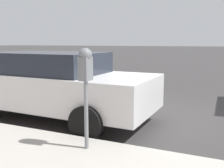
# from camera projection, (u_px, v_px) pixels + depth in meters

# --- Properties ---
(ground_plane) EXTENTS (220.00, 220.00, 0.00)m
(ground_plane) POSITION_uv_depth(u_px,v_px,m) (151.00, 115.00, 6.20)
(ground_plane) COLOR #3D3A3A
(parking_meter) EXTENTS (0.21, 0.19, 1.50)m
(parking_meter) POSITION_uv_depth(u_px,v_px,m) (86.00, 73.00, 3.77)
(parking_meter) COLOR gray
(parking_meter) RESTS_ON sidewalk
(car_white) EXTENTS (2.15, 4.62, 1.49)m
(car_white) POSITION_uv_depth(u_px,v_px,m) (52.00, 83.00, 5.91)
(car_white) COLOR silver
(car_white) RESTS_ON ground_plane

